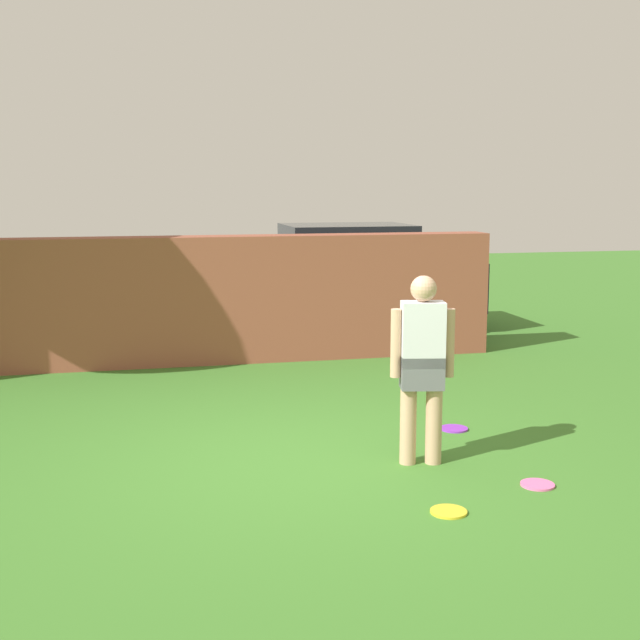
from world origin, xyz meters
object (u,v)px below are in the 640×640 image
(car, at_px, (347,278))
(frisbee_purple, at_px, (454,429))
(frisbee_pink, at_px, (537,485))
(frisbee_yellow, at_px, (449,512))
(person, at_px, (422,361))

(car, xyz_separation_m, frisbee_purple, (-0.41, -5.70, -0.85))
(frisbee_pink, relative_size, frisbee_yellow, 1.00)
(frisbee_purple, bearing_deg, frisbee_yellow, -112.89)
(car, relative_size, frisbee_pink, 15.56)
(car, xyz_separation_m, frisbee_yellow, (-1.25, -7.67, -0.85))
(frisbee_purple, bearing_deg, car, 85.86)
(frisbee_pink, bearing_deg, car, 87.26)
(car, height_order, frisbee_yellow, car)
(frisbee_purple, xyz_separation_m, frisbee_pink, (0.06, -1.61, 0.00))
(car, distance_m, frisbee_purple, 5.77)
(person, xyz_separation_m, car, (1.07, 6.57, -0.04))
(frisbee_purple, distance_m, frisbee_pink, 1.61)
(car, bearing_deg, frisbee_yellow, 80.84)
(frisbee_yellow, bearing_deg, person, 81.04)
(frisbee_purple, distance_m, frisbee_yellow, 2.14)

